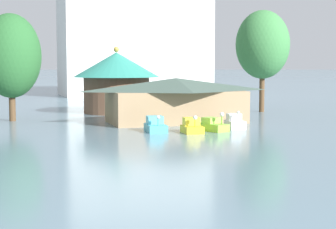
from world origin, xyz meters
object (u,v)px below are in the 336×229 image
Objects in this scene: pedal_boat_cyan at (155,126)px; pedal_boat_white at (235,123)px; pedal_boat_lime at (213,125)px; boathouse at (176,99)px; shoreline_tree_right at (263,45)px; background_building_block at (133,26)px; shoreline_tree_mid at (11,56)px; pedal_boat_yellow at (192,127)px; green_roof_pavilion at (117,78)px.

pedal_boat_white reaches higher than pedal_boat_cyan.
pedal_boat_cyan is at bearing -84.82° from pedal_boat_white.
pedal_boat_lime is 8.38m from boathouse.
shoreline_tree_right is 0.43× the size of background_building_block.
shoreline_tree_mid is at bearing -175.85° from shoreline_tree_right.
shoreline_tree_right reaches higher than pedal_boat_yellow.
pedal_boat_yellow is at bearing 61.97° from pedal_boat_cyan.
pedal_boat_lime is at bearing 111.86° from pedal_boat_yellow.
shoreline_tree_mid is at bearing -117.35° from background_building_block.
boathouse is (-3.56, 7.08, 1.88)m from pedal_boat_white.
shoreline_tree_mid is at bearing 157.86° from boathouse.
pedal_boat_yellow is 67.02m from background_building_block.
shoreline_tree_mid is (-15.04, 15.51, 6.48)m from pedal_boat_yellow.
pedal_boat_cyan is at bearing -120.65° from pedal_boat_lime.
pedal_boat_lime is at bearing -40.43° from shoreline_tree_mid.
pedal_boat_lime is at bearing 82.45° from pedal_boat_cyan.
pedal_boat_lime is (2.31, 0.72, -0.04)m from pedal_boat_yellow.
pedal_boat_yellow is at bearing -84.59° from green_roof_pavilion.
background_building_block reaches higher than shoreline_tree_mid.
shoreline_tree_right is (18.25, -4.43, 4.31)m from green_roof_pavilion.
pedal_boat_yellow is 0.22× the size of shoreline_tree_mid.
pedal_boat_yellow is 0.08× the size of background_building_block.
pedal_boat_white is (4.96, 1.74, 0.03)m from pedal_boat_yellow.
background_building_block is (13.29, 62.91, 13.83)m from pedal_boat_cyan.
pedal_boat_lime is at bearing -97.22° from background_building_block.
pedal_boat_yellow is 2.42m from pedal_boat_lime.
shoreline_tree_right is 47.66m from background_building_block.
shoreline_tree_mid is (-17.36, 14.79, 6.51)m from pedal_boat_lime.
pedal_boat_lime is 0.24× the size of shoreline_tree_right.
shoreline_tree_right reaches higher than green_roof_pavilion.
boathouse is (1.40, 8.82, 1.91)m from pedal_boat_yellow.
boathouse is (-0.91, 8.09, 1.95)m from pedal_boat_lime.
pedal_boat_lime is 23.71m from shoreline_tree_mid.
pedal_boat_cyan is 8.41m from boathouse.
shoreline_tree_right is at bearing -13.65° from green_roof_pavilion.
shoreline_tree_right is (31.20, 2.26, 1.66)m from shoreline_tree_mid.
pedal_boat_white is 0.22× the size of green_roof_pavilion.
pedal_boat_white is at bearing 93.83° from pedal_boat_cyan.
background_building_block is (5.46, 63.01, 13.80)m from pedal_boat_white.
pedal_boat_white is 0.19× the size of shoreline_tree_right.
background_building_block is (25.47, 49.23, 7.36)m from shoreline_tree_mid.
background_building_block is at bearing 175.35° from pedal_boat_yellow.
pedal_boat_cyan is 0.10× the size of background_building_block.
background_building_block reaches higher than green_roof_pavilion.
pedal_boat_yellow is at bearing -99.15° from background_building_block.
shoreline_tree_mid is at bearing -131.37° from pedal_boat_yellow.
pedal_boat_lime is 23.43m from shoreline_tree_right.
boathouse is at bearing 153.10° from pedal_boat_cyan.
pedal_boat_yellow is at bearing -99.03° from boathouse.
background_building_block reaches higher than pedal_boat_lime.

